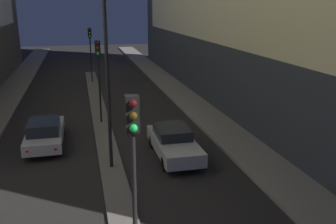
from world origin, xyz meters
TOP-DOWN VIEW (x-y plane):
  - median_strip at (0.00, 18.39)m, footprint 1.05×34.79m
  - traffic_light_near at (0.00, 2.69)m, footprint 0.32×0.42m
  - traffic_light_mid at (0.00, 17.08)m, footprint 0.32×0.42m
  - traffic_light_far at (0.00, 30.11)m, footprint 0.32×0.42m
  - street_lamp at (0.00, 10.14)m, footprint 0.50×0.50m
  - car_left_lane at (-3.13, 13.88)m, footprint 1.83×4.81m
  - car_right_lane at (3.13, 10.93)m, footprint 1.83×4.72m

SIDE VIEW (x-z plane):
  - median_strip at x=0.00m, z-range 0.00..0.11m
  - car_left_lane at x=-3.13m, z-range 0.01..1.46m
  - car_right_lane at x=3.13m, z-range 0.02..1.45m
  - traffic_light_near at x=0.00m, z-range 1.27..6.33m
  - traffic_light_mid at x=0.00m, z-range 1.27..6.33m
  - traffic_light_far at x=0.00m, z-range 1.27..6.33m
  - street_lamp at x=0.00m, z-range 1.48..9.67m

